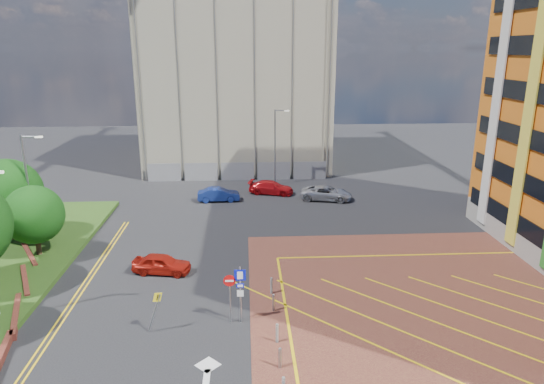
{
  "coord_description": "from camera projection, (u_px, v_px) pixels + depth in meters",
  "views": [
    {
      "loc": [
        0.87,
        -21.84,
        14.01
      ],
      "look_at": [
        2.28,
        3.17,
        6.56
      ],
      "focal_mm": 32.0,
      "sensor_mm": 36.0,
      "label": 1
    }
  ],
  "objects": [
    {
      "name": "car_silver_back",
      "position": [
        326.0,
        193.0,
        46.43
      ],
      "size": [
        5.26,
        3.28,
        1.36
      ],
      "primitive_type": "imported",
      "rotation": [
        0.0,
        0.0,
        1.35
      ],
      "color": "#ACAEB4",
      "rests_on": "ground"
    },
    {
      "name": "warning_sign",
      "position": [
        155.0,
        307.0,
        24.5
      ],
      "size": [
        0.83,
        0.43,
        2.24
      ],
      "color": "#9EA0A8",
      "rests_on": "ground"
    },
    {
      "name": "sign_cluster",
      "position": [
        236.0,
        289.0,
        25.25
      ],
      "size": [
        1.17,
        0.12,
        3.2
      ],
      "color": "#9EA0A8",
      "rests_on": "ground"
    },
    {
      "name": "lamp_left_far",
      "position": [
        29.0,
        186.0,
        34.22
      ],
      "size": [
        1.53,
        0.16,
        8.0
      ],
      "color": "#9EA0A8",
      "rests_on": "grass_bed"
    },
    {
      "name": "car_red_back",
      "position": [
        271.0,
        188.0,
        48.36
      ],
      "size": [
        4.79,
        2.96,
        1.29
      ],
      "primitive_type": "imported",
      "rotation": [
        0.0,
        0.0,
        1.29
      ],
      "color": "red",
      "rests_on": "ground"
    },
    {
      "name": "tree_d",
      "position": [
        7.0,
        193.0,
        35.29
      ],
      "size": [
        5.0,
        5.0,
        6.08
      ],
      "color": "#3D2B1C",
      "rests_on": "grass_bed"
    },
    {
      "name": "construction_building",
      "position": [
        237.0,
        73.0,
        59.99
      ],
      "size": [
        21.2,
        19.2,
        22.0
      ],
      "primitive_type": "cube",
      "color": "#9F9782",
      "rests_on": "ground"
    },
    {
      "name": "construction_fence",
      "position": [
        247.0,
        171.0,
        53.32
      ],
      "size": [
        21.6,
        0.06,
        2.0
      ],
      "primitive_type": "cube",
      "color": "gray",
      "rests_on": "ground"
    },
    {
      "name": "tree_c",
      "position": [
        34.0,
        215.0,
        32.78
      ],
      "size": [
        4.0,
        4.0,
        4.9
      ],
      "color": "#3D2B1C",
      "rests_on": "grass_bed"
    },
    {
      "name": "car_blue_back",
      "position": [
        219.0,
        194.0,
        46.05
      ],
      "size": [
        4.02,
        1.56,
        1.31
      ],
      "primitive_type": "imported",
      "rotation": [
        0.0,
        0.0,
        1.61
      ],
      "color": "navy",
      "rests_on": "ground"
    },
    {
      "name": "car_red_left",
      "position": [
        162.0,
        264.0,
        31.29
      ],
      "size": [
        3.95,
        2.14,
        1.28
      ],
      "primitive_type": "imported",
      "rotation": [
        0.0,
        0.0,
        1.39
      ],
      "color": "#A5180E",
      "rests_on": "ground"
    },
    {
      "name": "forecourt",
      "position": [
        496.0,
        324.0,
        25.6
      ],
      "size": [
        26.0,
        26.0,
        0.02
      ],
      "primitive_type": "cube",
      "color": "brown",
      "rests_on": "ground"
    },
    {
      "name": "retaining_wall",
      "position": [
        12.0,
        315.0,
        26.06
      ],
      "size": [
        6.06,
        20.33,
        0.4
      ],
      "color": "maroon",
      "rests_on": "ground"
    },
    {
      "name": "bollard_row",
      "position": [
        278.0,
        342.0,
        23.24
      ],
      "size": [
        0.14,
        11.14,
        0.9
      ],
      "color": "#9EA0A8",
      "rests_on": "forecourt"
    },
    {
      "name": "ground",
      "position": [
        231.0,
        333.0,
        24.84
      ],
      "size": [
        140.0,
        140.0,
        0.0
      ],
      "primitive_type": "plane",
      "color": "black",
      "rests_on": "ground"
    },
    {
      "name": "lamp_back",
      "position": [
        276.0,
        144.0,
        50.62
      ],
      "size": [
        1.53,
        0.16,
        8.0
      ],
      "color": "#9EA0A8",
      "rests_on": "ground"
    }
  ]
}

